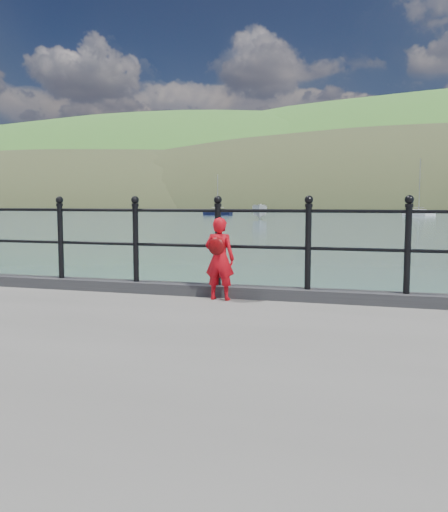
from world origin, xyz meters
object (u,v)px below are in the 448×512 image
(launch_white, at_px, (260,212))
(sailboat_deep, at_px, (419,213))
(railing, at_px, (176,234))
(child, at_px, (219,258))
(sailboat_left, at_px, (218,213))

(launch_white, relative_size, sailboat_deep, 0.54)
(railing, relative_size, launch_white, 3.51)
(launch_white, height_order, sailboat_deep, sailboat_deep)
(child, xyz_separation_m, launch_white, (-13.06, 60.64, -0.55))
(child, bearing_deg, railing, -17.96)
(railing, bearing_deg, sailboat_left, 106.70)
(railing, bearing_deg, sailboat_deep, 84.69)
(child, bearing_deg, sailboat_deep, -92.67)
(railing, xyz_separation_m, child, (0.70, -0.26, -0.28))
(child, distance_m, sailboat_deep, 89.45)
(railing, xyz_separation_m, sailboat_left, (-23.65, 78.81, -1.48))
(child, xyz_separation_m, sailboat_left, (-24.35, 79.07, -1.20))
(railing, height_order, launch_white, railing)
(launch_white, xyz_separation_m, sailboat_deep, (20.62, 28.49, -0.65))
(railing, bearing_deg, launch_white, 101.57)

